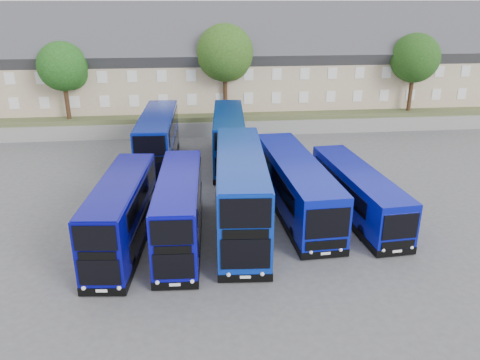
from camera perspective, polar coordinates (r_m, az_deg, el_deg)
name	(u,v)px	position (r m, az deg, el deg)	size (l,w,h in m)	color
ground	(225,253)	(26.88, -1.82, -8.86)	(120.00, 120.00, 0.00)	#4C4C52
retaining_wall	(208,129)	(48.89, -3.97, 6.17)	(70.00, 0.40, 1.50)	slate
earth_bank	(204,106)	(58.55, -4.38, 8.95)	(80.00, 20.00, 2.00)	#404B2A
terrace_row	(231,64)	(53.82, -1.11, 13.97)	(60.00, 10.40, 11.20)	tan
dd_front_left	(122,216)	(27.44, -14.19, -4.25)	(3.27, 10.28, 4.02)	#07067C
dd_front_mid	(180,212)	(27.31, -7.36, -3.83)	(2.82, 10.27, 4.04)	#080895
dd_front_right	(241,193)	(28.48, 0.07, -1.63)	(3.62, 12.42, 4.87)	#082AA1
dd_rear_left	(159,142)	(39.78, -9.90, 4.57)	(3.11, 11.59, 4.57)	navy
dd_rear_right	(229,139)	(40.47, -1.39, 5.04)	(3.36, 11.19, 4.39)	navy
coach_east_a	(295,186)	(31.44, 6.75, -0.75)	(3.43, 13.29, 3.60)	#0914A7
coach_east_b	(357,194)	(31.64, 14.09, -1.62)	(3.26, 11.49, 3.10)	#08109E
tree_west	(64,68)	(50.22, -20.63, 12.64)	(4.80, 4.80, 7.65)	#382314
tree_mid	(226,55)	(49.21, -1.69, 14.99)	(5.76, 5.76, 9.18)	#382314
tree_east	(416,60)	(54.14, 20.62, 13.55)	(5.12, 5.12, 8.16)	#382314
tree_far	(437,49)	(63.03, 22.92, 14.49)	(5.44, 5.44, 8.67)	#382314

